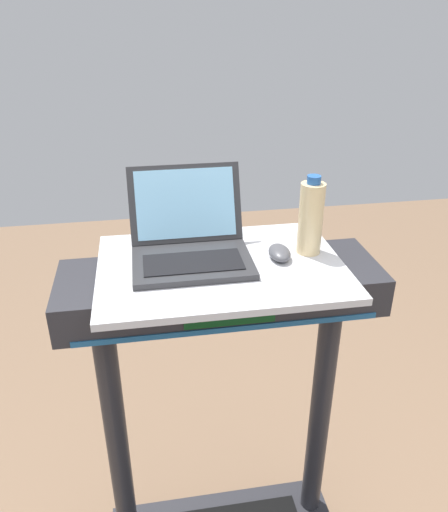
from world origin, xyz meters
TOP-DOWN VIEW (x-y plane):
  - desk_board at (0.00, 0.70)m, footprint 0.67×0.48m
  - laptop at (-0.08, 0.75)m, footprint 0.32×0.31m
  - computer_mouse at (0.17, 0.71)m, footprint 0.06×0.10m
  - water_bottle at (0.26, 0.73)m, footprint 0.07×0.07m

SIDE VIEW (x-z plane):
  - desk_board at x=0.00m, z-range 1.19..1.21m
  - computer_mouse at x=0.17m, z-range 1.21..1.25m
  - laptop at x=-0.08m, z-range 1.14..1.37m
  - water_bottle at x=0.26m, z-range 1.20..1.43m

